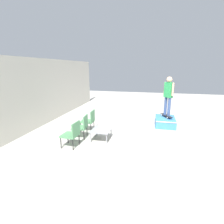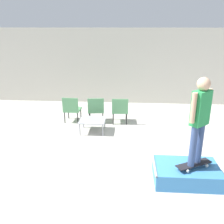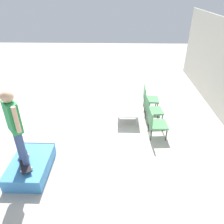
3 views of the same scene
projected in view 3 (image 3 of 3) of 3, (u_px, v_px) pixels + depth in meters
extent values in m
plane|color=#B7B2A8|center=(76.00, 141.00, 6.34)|extent=(24.00, 24.00, 0.00)
cube|color=#3D84C6|center=(31.00, 166.00, 5.22)|extent=(1.32, 0.87, 0.34)
cylinder|color=#B7B7BC|center=(38.00, 143.00, 5.70)|extent=(0.05, 0.87, 0.05)
cube|color=black|center=(25.00, 161.00, 4.98)|extent=(0.79, 0.54, 0.02)
cylinder|color=white|center=(32.00, 168.00, 4.86)|extent=(0.06, 0.05, 0.05)
cylinder|color=white|center=(21.00, 171.00, 4.77)|extent=(0.06, 0.05, 0.05)
cylinder|color=white|center=(29.00, 155.00, 5.23)|extent=(0.06, 0.05, 0.05)
cylinder|color=white|center=(18.00, 158.00, 5.15)|extent=(0.06, 0.05, 0.05)
cylinder|color=#384C7A|center=(19.00, 144.00, 4.84)|extent=(0.13, 0.13, 0.85)
cylinder|color=#384C7A|center=(23.00, 149.00, 4.69)|extent=(0.13, 0.13, 0.85)
cube|color=#28934C|center=(12.00, 117.00, 4.38)|extent=(0.42, 0.40, 0.67)
cylinder|color=#D8A884|center=(8.00, 110.00, 4.51)|extent=(0.09, 0.09, 0.57)
cylinder|color=#D8A884|center=(16.00, 120.00, 4.20)|extent=(0.09, 0.09, 0.57)
sphere|color=#D8A884|center=(7.00, 97.00, 4.14)|extent=(0.25, 0.25, 0.25)
cube|color=#9E9EA3|center=(128.00, 111.00, 7.04)|extent=(0.78, 0.69, 0.02)
cylinder|color=#9E9EA3|center=(118.00, 111.00, 7.44)|extent=(0.04, 0.04, 0.37)
cylinder|color=#9E9EA3|center=(118.00, 122.00, 6.86)|extent=(0.04, 0.04, 0.37)
cylinder|color=#9E9EA3|center=(136.00, 111.00, 7.43)|extent=(0.04, 0.04, 0.37)
cylinder|color=#9E9EA3|center=(137.00, 122.00, 6.84)|extent=(0.04, 0.04, 0.37)
cylinder|color=black|center=(157.00, 108.00, 7.60)|extent=(0.03, 0.03, 0.38)
cylinder|color=black|center=(156.00, 102.00, 7.98)|extent=(0.03, 0.03, 0.38)
cylinder|color=black|center=(145.00, 108.00, 7.63)|extent=(0.03, 0.03, 0.38)
cylinder|color=black|center=(144.00, 102.00, 8.01)|extent=(0.03, 0.03, 0.38)
cube|color=#569360|center=(151.00, 99.00, 7.70)|extent=(0.55, 0.55, 0.05)
cube|color=#569360|center=(145.00, 93.00, 7.59)|extent=(0.52, 0.07, 0.45)
cylinder|color=black|center=(162.00, 120.00, 6.95)|extent=(0.03, 0.03, 0.38)
cylinder|color=black|center=(158.00, 113.00, 7.33)|extent=(0.03, 0.03, 0.38)
cylinder|color=black|center=(148.00, 120.00, 6.92)|extent=(0.03, 0.03, 0.38)
cylinder|color=black|center=(145.00, 113.00, 7.29)|extent=(0.03, 0.03, 0.38)
cube|color=#569360|center=(154.00, 111.00, 7.01)|extent=(0.57, 0.57, 0.05)
cube|color=#569360|center=(147.00, 104.00, 6.87)|extent=(0.52, 0.10, 0.45)
cylinder|color=black|center=(166.00, 135.00, 6.25)|extent=(0.03, 0.03, 0.38)
cylinder|color=black|center=(163.00, 126.00, 6.63)|extent=(0.03, 0.03, 0.38)
cylinder|color=black|center=(151.00, 135.00, 6.24)|extent=(0.03, 0.03, 0.38)
cylinder|color=black|center=(148.00, 127.00, 6.62)|extent=(0.03, 0.03, 0.38)
cube|color=#569360|center=(158.00, 125.00, 6.33)|extent=(0.55, 0.55, 0.05)
cube|color=#569360|center=(150.00, 117.00, 6.20)|extent=(0.52, 0.07, 0.45)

